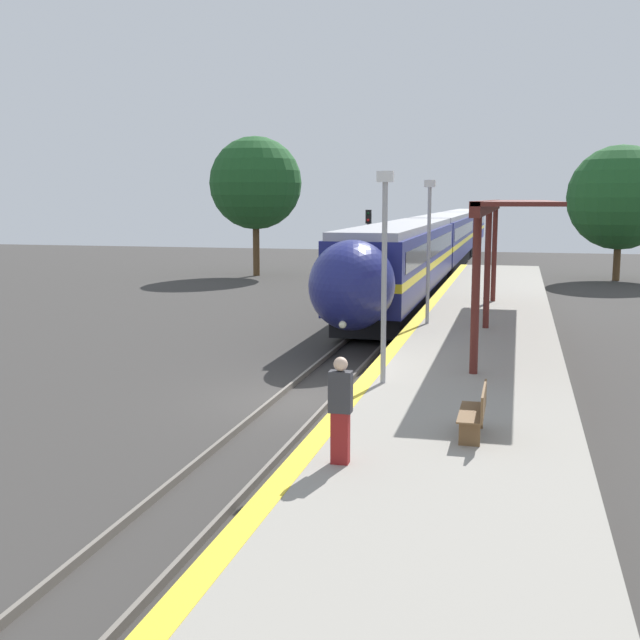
{
  "coord_description": "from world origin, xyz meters",
  "views": [
    {
      "loc": [
        5.2,
        -19.33,
        5.16
      ],
      "look_at": [
        0.59,
        -0.72,
        2.24
      ],
      "focal_mm": 45.0,
      "sensor_mm": 36.0,
      "label": 1
    }
  ],
  "objects_px": {
    "lamppost_mid": "(429,241)",
    "platform_bench": "(477,411)",
    "train": "(442,239)",
    "railway_signal": "(368,245)",
    "lamppost_near": "(384,262)",
    "person_waiting": "(340,409)"
  },
  "relations": [
    {
      "from": "train",
      "to": "lamppost_mid",
      "type": "height_order",
      "value": "lamppost_mid"
    },
    {
      "from": "person_waiting",
      "to": "lamppost_near",
      "type": "height_order",
      "value": "lamppost_near"
    },
    {
      "from": "lamppost_mid",
      "to": "platform_bench",
      "type": "bearing_deg",
      "value": -79.86
    },
    {
      "from": "train",
      "to": "person_waiting",
      "type": "xyz_separation_m",
      "value": [
        2.57,
        -44.67,
        -0.41
      ]
    },
    {
      "from": "railway_signal",
      "to": "lamppost_mid",
      "type": "height_order",
      "value": "lamppost_mid"
    },
    {
      "from": "train",
      "to": "railway_signal",
      "type": "height_order",
      "value": "railway_signal"
    },
    {
      "from": "railway_signal",
      "to": "lamppost_near",
      "type": "xyz_separation_m",
      "value": [
        4.58,
        -22.81,
        0.96
      ]
    },
    {
      "from": "lamppost_near",
      "to": "person_waiting",
      "type": "bearing_deg",
      "value": -87.32
    },
    {
      "from": "lamppost_near",
      "to": "train",
      "type": "bearing_deg",
      "value": 93.38
    },
    {
      "from": "train",
      "to": "platform_bench",
      "type": "xyz_separation_m",
      "value": [
        4.58,
        -42.7,
        -0.83
      ]
    },
    {
      "from": "person_waiting",
      "to": "lamppost_mid",
      "type": "xyz_separation_m",
      "value": [
        -0.27,
        14.73,
        1.86
      ]
    },
    {
      "from": "train",
      "to": "lamppost_mid",
      "type": "distance_m",
      "value": 30.07
    },
    {
      "from": "platform_bench",
      "to": "railway_signal",
      "type": "distance_m",
      "value": 27.46
    },
    {
      "from": "person_waiting",
      "to": "railway_signal",
      "type": "bearing_deg",
      "value": 99.65
    },
    {
      "from": "person_waiting",
      "to": "lamppost_near",
      "type": "relative_size",
      "value": 0.36
    },
    {
      "from": "lamppost_near",
      "to": "lamppost_mid",
      "type": "relative_size",
      "value": 1.0
    },
    {
      "from": "railway_signal",
      "to": "train",
      "type": "bearing_deg",
      "value": 81.96
    },
    {
      "from": "person_waiting",
      "to": "lamppost_near",
      "type": "xyz_separation_m",
      "value": [
        -0.27,
        5.71,
        1.86
      ]
    },
    {
      "from": "lamppost_mid",
      "to": "train",
      "type": "bearing_deg",
      "value": 94.39
    },
    {
      "from": "person_waiting",
      "to": "railway_signal",
      "type": "relative_size",
      "value": 0.38
    },
    {
      "from": "platform_bench",
      "to": "lamppost_near",
      "type": "bearing_deg",
      "value": 121.38
    },
    {
      "from": "train",
      "to": "railway_signal",
      "type": "xyz_separation_m",
      "value": [
        -2.28,
        -16.15,
        0.49
      ]
    }
  ]
}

